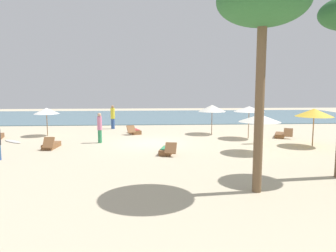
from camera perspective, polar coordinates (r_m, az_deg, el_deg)
The scene contains 16 objects.
ground_plane at distance 19.97m, azimuth -3.01°, elevation -3.01°, with size 60.00×60.00×0.00m, color beige.
ocean_water at distance 36.82m, azimuth -3.29°, elevation 1.71°, with size 48.00×16.00×0.06m, color slate.
umbrella_0 at distance 23.66m, azimuth 7.74°, elevation 3.11°, with size 1.99×1.99×2.12m.
umbrella_1 at distance 20.48m, azimuth 24.28°, elevation 2.16°, with size 2.12×2.12×2.20m.
umbrella_2 at distance 17.52m, azimuth 15.81°, elevation 1.33°, with size 2.16×2.16×2.03m.
umbrella_3 at distance 24.09m, azimuth -20.56°, elevation 2.50°, with size 1.74×1.74×1.97m.
umbrella_4 at distance 22.11m, azimuth 14.05°, elevation 2.91°, with size 2.02×2.02×2.15m.
lounger_0 at distance 23.39m, azimuth 19.18°, elevation -1.49°, with size 1.26×1.78×0.68m.
lounger_2 at distance 16.84m, azimuth -0.16°, elevation -4.31°, with size 0.95×1.79×0.68m.
lounger_3 at distance 19.47m, azimuth -19.83°, elevation -3.19°, with size 0.72×1.71×0.72m.
lounger_5 at distance 23.93m, azimuth -5.94°, elevation -0.92°, with size 1.10×1.80×0.67m.
person_0 at distance 20.32m, azimuth -11.91°, elevation -0.23°, with size 0.40×0.40×1.85m.
person_2 at distance 20.35m, azimuth 15.66°, elevation -0.55°, with size 0.37×0.37×1.74m.
person_3 at distance 26.73m, azimuth -9.68°, elevation 1.60°, with size 0.48×0.48×1.92m.
palm_3 at distance 11.17m, azimuth 16.35°, elevation 19.78°, with size 2.91×2.91×6.94m.
surfboard at distance 22.56m, azimuth -25.60°, elevation -2.44°, with size 1.63×1.58×0.07m.
Camera 1 is at (-0.18, -19.66, 3.53)m, focal length 34.71 mm.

